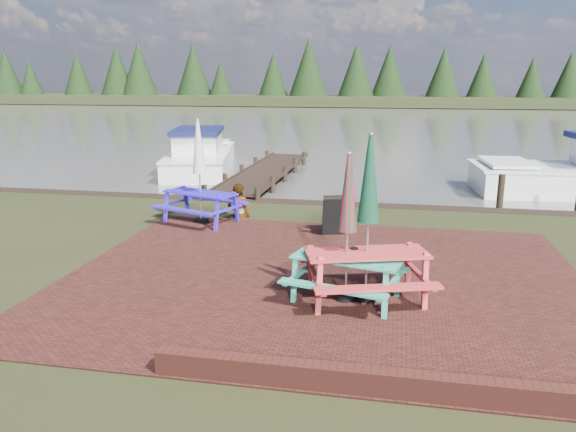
# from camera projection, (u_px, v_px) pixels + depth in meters

# --- Properties ---
(ground) EXTENTS (120.00, 120.00, 0.00)m
(ground) POSITION_uv_depth(u_px,v_px,m) (314.00, 299.00, 8.97)
(ground) COLOR black
(ground) RESTS_ON ground
(paving) EXTENTS (9.00, 7.50, 0.02)m
(paving) POSITION_uv_depth(u_px,v_px,m) (322.00, 278.00, 9.92)
(paving) COLOR #361611
(paving) RESTS_ON ground
(brick_wall) EXTENTS (6.21, 1.79, 0.30)m
(brick_wall) POSITION_uv_depth(u_px,v_px,m) (473.00, 383.00, 6.23)
(brick_wall) COLOR #4C1E16
(brick_wall) RESTS_ON ground
(water) EXTENTS (120.00, 60.00, 0.02)m
(water) POSITION_uv_depth(u_px,v_px,m) (384.00, 122.00, 44.20)
(water) COLOR #47463D
(water) RESTS_ON ground
(far_treeline) EXTENTS (120.00, 10.00, 8.10)m
(far_treeline) POSITION_uv_depth(u_px,v_px,m) (392.00, 79.00, 71.03)
(far_treeline) COLOR black
(far_treeline) RESTS_ON ground
(picnic_table_teal) EXTENTS (2.00, 1.86, 2.35)m
(picnic_table_teal) POSITION_uv_depth(u_px,v_px,m) (347.00, 251.00, 8.73)
(picnic_table_teal) COLOR teal
(picnic_table_teal) RESTS_ON ground
(picnic_table_red) EXTENTS (2.32, 2.18, 2.63)m
(picnic_table_red) POSITION_uv_depth(u_px,v_px,m) (367.00, 244.00, 8.73)
(picnic_table_red) COLOR red
(picnic_table_red) RESTS_ON ground
(picnic_table_blue) EXTENTS (2.23, 2.11, 2.49)m
(picnic_table_blue) POSITION_uv_depth(u_px,v_px,m) (200.00, 187.00, 13.50)
(picnic_table_blue) COLOR #2E1BD0
(picnic_table_blue) RESTS_ON ground
(chalkboard) EXTENTS (0.57, 0.65, 0.86)m
(chalkboard) POSITION_uv_depth(u_px,v_px,m) (335.00, 216.00, 12.53)
(chalkboard) COLOR black
(chalkboard) RESTS_ON ground
(jetty) EXTENTS (1.76, 9.08, 1.00)m
(jetty) POSITION_uv_depth(u_px,v_px,m) (265.00, 172.00, 20.33)
(jetty) COLOR black
(jetty) RESTS_ON ground
(boat_jetty) EXTENTS (3.69, 6.93, 1.91)m
(boat_jetty) POSITION_uv_depth(u_px,v_px,m) (201.00, 157.00, 22.23)
(boat_jetty) COLOR white
(boat_jetty) RESTS_ON ground
(person) EXTENTS (0.66, 0.48, 1.70)m
(person) POSITION_uv_depth(u_px,v_px,m) (238.00, 184.00, 14.05)
(person) COLOR gray
(person) RESTS_ON ground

